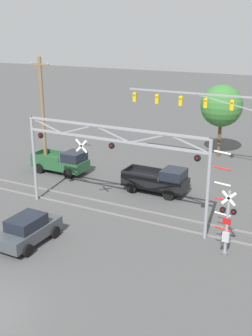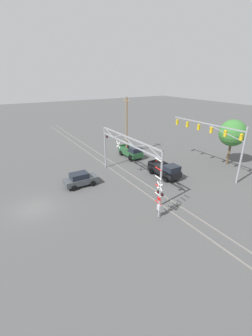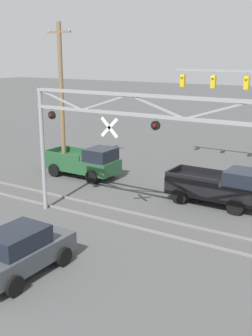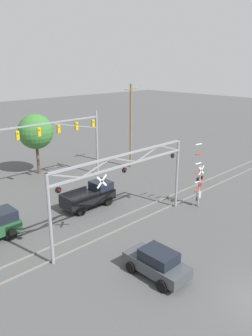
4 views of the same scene
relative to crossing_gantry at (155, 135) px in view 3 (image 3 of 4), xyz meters
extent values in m
cube|color=gray|center=(0.02, 0.28, -4.29)|extent=(80.00, 0.08, 0.10)
cube|color=gray|center=(0.02, 1.72, -4.29)|extent=(80.00, 0.08, 0.10)
cylinder|color=gray|center=(-6.11, 0.00, -1.37)|extent=(0.20, 0.20, 5.93)
cube|color=gray|center=(0.02, 0.00, 0.74)|extent=(12.46, 0.14, 0.14)
cube|color=gray|center=(0.02, 0.00, 1.53)|extent=(12.46, 0.14, 0.14)
cube|color=gray|center=(-4.89, 0.00, 1.13)|extent=(2.48, 0.08, 0.86)
cube|color=gray|center=(-2.43, 0.00, 1.13)|extent=(2.48, 0.08, 0.86)
cube|color=gray|center=(0.02, 0.00, 1.13)|extent=(2.48, 0.08, 0.86)
cube|color=gray|center=(2.47, 0.00, 1.13)|extent=(2.48, 0.08, 0.86)
cylinder|color=black|center=(-5.41, 0.00, 0.38)|extent=(0.38, 0.10, 0.38)
sphere|color=#590C0C|center=(-5.41, -0.07, 0.38)|extent=(0.18, 0.18, 0.18)
cylinder|color=gray|center=(-5.41, 0.00, 0.62)|extent=(0.04, 0.04, 0.10)
cylinder|color=black|center=(0.02, 0.00, 0.38)|extent=(0.38, 0.10, 0.38)
sphere|color=#590C0C|center=(0.02, -0.07, 0.38)|extent=(0.18, 0.18, 0.18)
cylinder|color=gray|center=(0.02, 0.00, 0.62)|extent=(0.04, 0.04, 0.10)
cube|color=white|center=(-2.13, -0.10, 0.12)|extent=(0.88, 0.03, 0.88)
cube|color=white|center=(-2.13, -0.10, 0.12)|extent=(0.88, 0.03, 0.88)
cylinder|color=black|center=(-2.13, -0.12, 0.12)|extent=(0.04, 0.04, 0.02)
cylinder|color=gray|center=(-4.26, 11.61, 1.95)|extent=(0.04, 0.04, 0.30)
cube|color=gold|center=(-4.26, 11.61, 1.40)|extent=(0.30, 0.26, 0.80)
sphere|color=yellow|center=(-4.26, 11.45, 1.67)|extent=(0.18, 0.18, 0.18)
cylinder|color=gray|center=(-2.12, 11.61, 1.95)|extent=(0.04, 0.04, 0.30)
cube|color=gold|center=(-2.12, 11.61, 1.40)|extent=(0.30, 0.26, 0.80)
sphere|color=yellow|center=(-2.12, 11.45, 1.67)|extent=(0.18, 0.18, 0.18)
cylinder|color=gray|center=(0.02, 11.61, 1.95)|extent=(0.04, 0.04, 0.30)
cube|color=gold|center=(0.02, 11.61, 1.40)|extent=(0.30, 0.26, 0.80)
sphere|color=yellow|center=(0.02, 11.45, 1.67)|extent=(0.18, 0.18, 0.18)
cube|color=black|center=(0.67, 5.19, -3.52)|extent=(4.72, 1.90, 0.81)
cube|color=black|center=(2.11, 5.19, -2.74)|extent=(1.54, 1.75, 0.75)
cube|color=black|center=(-0.20, 4.29, -2.95)|extent=(2.78, 0.08, 0.34)
cube|color=black|center=(-0.20, 6.10, -2.95)|extent=(2.78, 0.08, 0.34)
cube|color=black|center=(-1.64, 5.19, -2.95)|extent=(0.10, 1.82, 0.34)
cylinder|color=black|center=(2.13, 4.23, -3.93)|extent=(0.82, 0.24, 0.82)
cylinder|color=black|center=(2.13, 6.16, -3.93)|extent=(0.82, 0.24, 0.82)
cylinder|color=black|center=(-0.80, 4.23, -3.93)|extent=(0.82, 0.24, 0.82)
cylinder|color=black|center=(-0.80, 6.16, -3.93)|extent=(0.82, 0.24, 0.82)
cube|color=#23512D|center=(-8.11, 5.51, -3.52)|extent=(4.72, 1.90, 0.81)
cube|color=black|center=(-6.67, 5.51, -2.74)|extent=(1.54, 1.75, 0.75)
cube|color=#23512D|center=(-8.98, 4.60, -2.95)|extent=(2.78, 0.08, 0.34)
cube|color=#23512D|center=(-8.98, 6.42, -2.95)|extent=(2.78, 0.08, 0.34)
cube|color=#23512D|center=(-10.42, 5.51, -2.95)|extent=(0.10, 1.82, 0.34)
cylinder|color=black|center=(-6.65, 4.55, -3.93)|extent=(0.82, 0.24, 0.82)
cylinder|color=black|center=(-6.65, 6.47, -3.93)|extent=(0.82, 0.24, 0.82)
cylinder|color=black|center=(-9.58, 4.55, -3.93)|extent=(0.82, 0.24, 0.82)
cylinder|color=black|center=(-9.58, 6.47, -3.93)|extent=(0.82, 0.24, 0.82)
cube|color=#3D4247|center=(-2.39, -5.20, -3.65)|extent=(1.74, 3.96, 0.69)
cube|color=black|center=(-2.39, -5.36, -2.98)|extent=(1.48, 2.06, 0.64)
cylinder|color=black|center=(-3.27, -4.01, -3.99)|extent=(0.24, 0.70, 0.70)
cylinder|color=black|center=(-1.51, -4.01, -3.99)|extent=(0.24, 0.70, 0.70)
cylinder|color=black|center=(-1.51, -6.39, -3.99)|extent=(0.24, 0.70, 0.70)
cylinder|color=brown|center=(-9.86, 5.83, 0.33)|extent=(0.28, 0.28, 9.34)
cube|color=brown|center=(-9.86, 5.83, 4.40)|extent=(1.80, 0.12, 0.12)
cylinder|color=silver|center=(-10.68, 5.83, 4.50)|extent=(0.08, 0.08, 0.12)
cylinder|color=silver|center=(-9.04, 5.83, 4.50)|extent=(0.08, 0.08, 0.12)
camera|label=1|loc=(12.31, -21.34, 7.22)|focal=45.00mm
camera|label=2|loc=(21.34, -13.19, 8.06)|focal=24.00mm
camera|label=3|loc=(7.85, -14.50, 3.10)|focal=45.00mm
camera|label=4|loc=(-15.05, -15.78, 7.57)|focal=35.00mm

